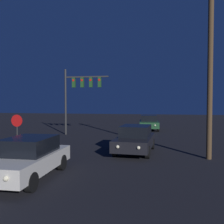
% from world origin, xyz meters
% --- Properties ---
extents(car_near, '(2.11, 4.65, 1.61)m').
position_xyz_m(car_near, '(-2.18, 6.56, 0.82)').
color(car_near, beige).
rests_on(car_near, ground_plane).
extents(car_mid, '(2.24, 4.70, 1.61)m').
position_xyz_m(car_mid, '(1.53, 12.46, 0.82)').
color(car_mid, black).
rests_on(car_mid, ground_plane).
extents(car_far, '(2.31, 4.72, 1.61)m').
position_xyz_m(car_far, '(1.77, 24.96, 0.82)').
color(car_far, '#1E4728').
rests_on(car_far, ground_plane).
extents(traffic_signal_mast, '(4.18, 0.30, 6.07)m').
position_xyz_m(traffic_signal_mast, '(-4.38, 19.49, 4.24)').
color(traffic_signal_mast, '#2D2D2D').
rests_on(traffic_signal_mast, ground_plane).
extents(stop_sign, '(0.76, 0.07, 2.24)m').
position_xyz_m(stop_sign, '(-5.91, 11.80, 1.57)').
color(stop_sign, '#2D2D2D').
rests_on(stop_sign, ground_plane).
extents(utility_pole, '(1.48, 0.28, 9.82)m').
position_xyz_m(utility_pole, '(5.57, 11.44, 5.05)').
color(utility_pole, '#4C3823').
rests_on(utility_pole, ground_plane).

